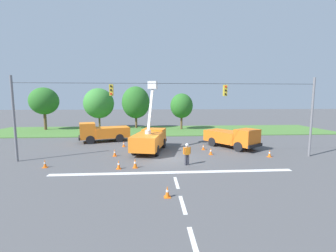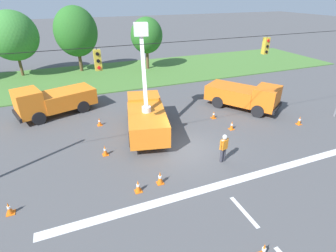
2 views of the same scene
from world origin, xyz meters
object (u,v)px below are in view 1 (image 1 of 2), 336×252
tree_far_west (44,101)px  tree_centre (136,102)px  utility_truck_support_far (103,132)px  traffic_cone_centre_line (203,147)px  traffic_cone_far_right (135,163)px  road_worker (187,153)px  traffic_cone_foreground_left (115,153)px  tree_west (99,103)px  traffic_cone_lane_edge_a (124,144)px  traffic_cone_far_left (211,151)px  traffic_cone_near_bucket (167,192)px  traffic_cone_mid_right (119,165)px  utility_truck_bucket_lift (150,138)px  utility_truck_support_near (232,137)px  traffic_cone_mid_left (270,153)px  tree_east (182,106)px  traffic_cone_lane_edge_b (45,164)px

tree_far_west → tree_centre: bearing=4.6°
utility_truck_support_far → traffic_cone_centre_line: size_ratio=10.60×
traffic_cone_far_right → road_worker: bearing=7.2°
traffic_cone_foreground_left → traffic_cone_centre_line: size_ratio=1.10×
tree_far_west → tree_west: bearing=11.0°
traffic_cone_lane_edge_a → traffic_cone_far_left: 9.70m
tree_west → traffic_cone_lane_edge_a: size_ratio=11.51×
traffic_cone_foreground_left → traffic_cone_centre_line: 9.06m
utility_truck_support_far → traffic_cone_near_bucket: size_ratio=10.09×
utility_truck_support_far → traffic_cone_mid_right: utility_truck_support_far is taller
tree_far_west → utility_truck_bucket_lift: size_ratio=1.02×
tree_centre → tree_west: bearing=176.0°
tree_centre → traffic_cone_lane_edge_a: size_ratio=12.03×
tree_far_west → traffic_cone_mid_right: bearing=-55.3°
traffic_cone_foreground_left → traffic_cone_far_left: (9.05, -0.03, 0.00)m
tree_far_west → traffic_cone_mid_right: (15.71, -22.69, -4.63)m
utility_truck_bucket_lift → utility_truck_support_near: 8.99m
tree_west → traffic_cone_mid_left: (20.27, -21.71, -4.22)m
utility_truck_support_far → traffic_cone_mid_right: (3.64, -11.44, -0.88)m
tree_west → tree_east: size_ratio=1.15×
traffic_cone_far_left → tree_east: bearing=91.6°
utility_truck_bucket_lift → traffic_cone_near_bucket: 11.12m
utility_truck_bucket_lift → tree_far_west: bearing=136.8°
tree_centre → traffic_cone_lane_edge_b: bearing=-103.0°
utility_truck_support_far → traffic_cone_far_left: size_ratio=9.57×
utility_truck_support_near → traffic_cone_near_bucket: size_ratio=9.80×
traffic_cone_mid_right → traffic_cone_far_right: 1.24m
traffic_cone_mid_right → utility_truck_bucket_lift: bearing=68.5°
tree_west → tree_centre: size_ratio=0.96×
tree_east → utility_truck_support_near: (3.62, -15.07, -2.98)m
traffic_cone_lane_edge_b → traffic_cone_lane_edge_a: bearing=55.3°
tree_centre → utility_truck_support_far: (-3.25, -12.48, -3.49)m
tree_west → traffic_cone_far_left: tree_west is taller
traffic_cone_mid_right → traffic_cone_lane_edge_b: bearing=172.8°
traffic_cone_lane_edge_b → tree_west: bearing=93.1°
utility_truck_support_far → traffic_cone_mid_right: size_ratio=9.48×
utility_truck_support_near → traffic_cone_lane_edge_b: utility_truck_support_near is taller
traffic_cone_lane_edge_b → traffic_cone_far_left: size_ratio=0.94×
road_worker → traffic_cone_mid_left: road_worker is taller
tree_centre → traffic_cone_far_right: tree_centre is taller
utility_truck_support_far → traffic_cone_mid_left: 19.05m
traffic_cone_mid_left → traffic_cone_mid_right: 13.52m
traffic_cone_mid_right → traffic_cone_lane_edge_a: bearing=94.5°
utility_truck_support_near → tree_east: bearing=103.5°
traffic_cone_foreground_left → traffic_cone_mid_left: bearing=-5.0°
traffic_cone_mid_left → traffic_cone_far_left: bearing=166.8°
tree_far_west → utility_truck_support_far: (12.07, -11.25, -3.74)m
tree_east → traffic_cone_mid_left: size_ratio=9.28×
tree_east → traffic_cone_lane_edge_b: 25.31m
tree_east → traffic_cone_centre_line: 16.36m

